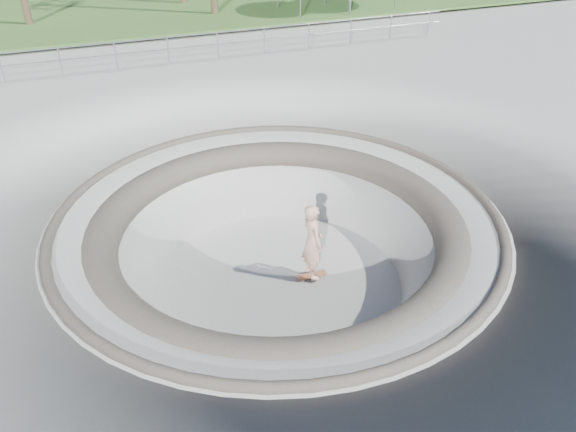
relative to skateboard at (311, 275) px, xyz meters
name	(u,v)px	position (x,y,z in m)	size (l,w,h in m)	color
ground	(277,216)	(-0.82, 0.18, 1.84)	(180.00, 180.00, 0.00)	#A6A7A1
skate_bowl	(278,278)	(-0.82, 0.18, 0.01)	(14.00, 14.00, 4.10)	#A6A7A1
distant_hills	(128,11)	(2.95, 57.36, -5.18)	(103.20, 45.00, 28.60)	olive
safety_railing	(168,50)	(-0.82, 12.18, 2.53)	(25.00, 0.06, 1.03)	gray
skateboard	(311,275)	(0.00, 0.00, 0.00)	(0.76, 0.25, 0.08)	brown
skater	(312,242)	(0.00, 0.00, 1.02)	(0.73, 0.48, 2.00)	#D5A38A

